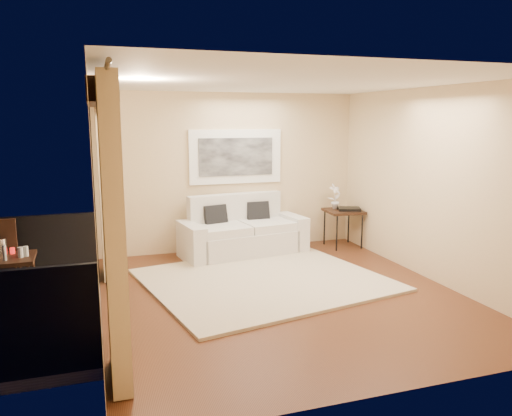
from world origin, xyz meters
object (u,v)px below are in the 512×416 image
sofa (242,233)px  side_table (343,213)px  bistro_table (8,264)px  orchid (335,197)px

sofa → side_table: size_ratio=3.26×
sofa → bistro_table: (-3.32, -1.69, 0.25)m
side_table → orchid: (-0.11, 0.12, 0.28)m
side_table → bistro_table: bistro_table is taller
sofa → side_table: (1.86, -0.09, 0.26)m
sofa → bistro_table: size_ratio=3.18×
side_table → bistro_table: (-5.18, -1.60, -0.01)m
orchid → bistro_table: bearing=-161.2°
sofa → orchid: orchid is taller
orchid → sofa: bearing=-179.1°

